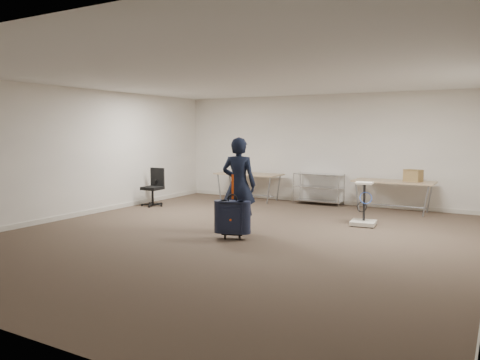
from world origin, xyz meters
The scene contains 10 objects.
ground centered at (0.00, 0.00, 0.00)m, with size 9.00×9.00×0.00m, color #433428.
room_shell centered at (0.00, 1.38, 0.05)m, with size 8.00×9.00×9.00m.
folding_table_left centered at (-1.90, 3.95, 0.68)m, with size 1.80×0.75×0.73m.
folding_table_right centered at (1.90, 3.95, 0.68)m, with size 1.80×0.75×0.73m.
wire_shelf centered at (0.00, 4.20, 0.44)m, with size 1.22×0.47×0.80m.
person centered at (-0.16, 0.38, 0.88)m, with size 0.64×0.42×1.76m, color black.
suitcase centered at (0.05, -0.21, 0.38)m, with size 0.46×0.35×1.13m.
office_chair centered at (-3.53, 1.95, 0.29)m, with size 0.57×0.57×0.94m.
equipment_cart centered at (1.72, 2.07, 0.23)m, with size 0.52×0.52×0.87m.
cardboard_box centered at (2.31, 4.01, 0.86)m, with size 0.36×0.27×0.27m, color olive.
Camera 1 is at (4.11, -7.08, 1.87)m, focal length 35.00 mm.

